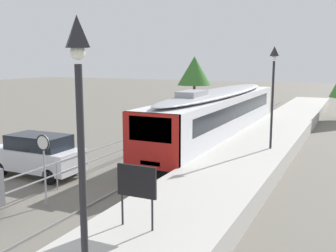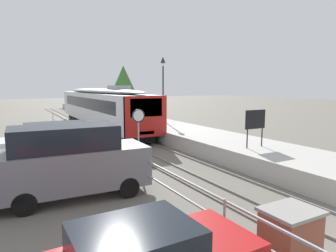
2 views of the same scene
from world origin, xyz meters
name	(u,v)px [view 2 (image 2 of 2)]	position (x,y,z in m)	size (l,w,h in m)	color
ground_plane	(72,135)	(-3.00, 22.00, 0.00)	(160.00, 160.00, 0.00)	#6B665B
track_rails	(109,132)	(0.00, 22.00, 0.03)	(3.20, 60.00, 0.14)	#6B665B
commuter_train	(101,105)	(0.00, 24.18, 2.15)	(2.82, 19.82, 3.74)	silver
station_platform	(144,124)	(3.25, 22.00, 0.45)	(3.90, 60.00, 0.90)	#B7B5AD
platform_lamp_mid_platform	(163,77)	(4.21, 20.14, 4.62)	(0.34, 0.34, 5.35)	#232328
platform_notice_board	(255,121)	(2.84, 8.20, 2.19)	(1.20, 0.08, 1.80)	#232328
speed_limit_sign	(139,124)	(-2.33, 10.20, 2.12)	(0.61, 0.10, 2.81)	#9EA0A5
brick_utility_cabinet	(290,233)	(-2.22, 2.05, 0.57)	(1.21, 0.99, 1.13)	brown
carpark_fence	(106,146)	(-3.30, 12.00, 0.91)	(0.06, 36.06, 1.25)	#9EA0A5
parked_van_grey	(72,161)	(-5.68, 8.12, 1.29)	(4.97, 2.13, 2.51)	slate
parked_suv_white	(54,143)	(-5.55, 13.24, 1.06)	(4.60, 1.90, 2.04)	white
tree_behind_station_far	(123,82)	(7.95, 39.58, 4.47)	(4.29, 4.29, 6.85)	brown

